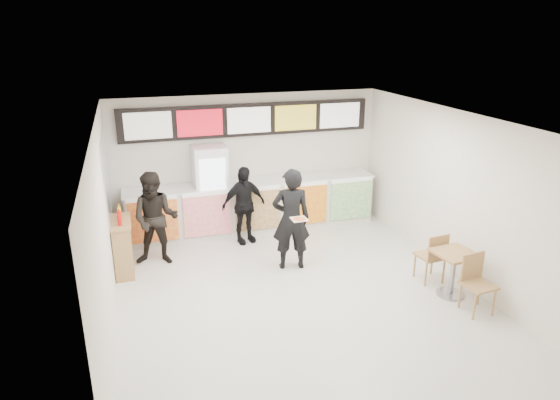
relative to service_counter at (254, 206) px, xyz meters
name	(u,v)px	position (x,y,z in m)	size (l,w,h in m)	color
floor	(299,296)	(0.00, -3.09, -0.57)	(7.00, 7.00, 0.00)	beige
ceiling	(302,122)	(0.00, -3.09, 2.43)	(7.00, 7.00, 0.00)	white
wall_back	(248,161)	(0.00, 0.41, 0.93)	(6.00, 6.00, 0.00)	silver
wall_left	(104,236)	(-3.00, -3.09, 0.93)	(7.00, 7.00, 0.00)	silver
wall_right	(459,197)	(3.00, -3.09, 0.93)	(7.00, 7.00, 0.00)	silver
service_counter	(254,206)	(0.00, 0.00, 0.00)	(5.56, 0.77, 1.14)	silver
menu_board	(248,120)	(0.00, 0.32, 1.88)	(5.50, 0.14, 0.70)	black
drinks_fridge	(211,191)	(-0.93, 0.02, 0.43)	(0.70, 0.67, 2.00)	white
mirror_panel	(106,174)	(-2.99, -0.64, 1.18)	(0.01, 2.00, 1.50)	#B2B7BF
customer_main	(291,219)	(0.21, -1.99, 0.40)	(0.71, 0.47, 1.95)	black
customer_left	(156,219)	(-2.18, -1.06, 0.34)	(0.89, 0.69, 1.83)	black
customer_mid	(244,205)	(-0.36, -0.57, 0.26)	(0.97, 0.41, 1.66)	black
pizza_slice	(299,219)	(0.21, -2.44, 0.58)	(0.36, 0.36, 0.02)	beige
cafe_table	(454,266)	(2.50, -3.81, -0.02)	(0.70, 1.66, 0.95)	#AE854F
condiment_ledge	(123,246)	(-2.82, -1.26, -0.05)	(0.37, 0.92, 1.23)	#AE854F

